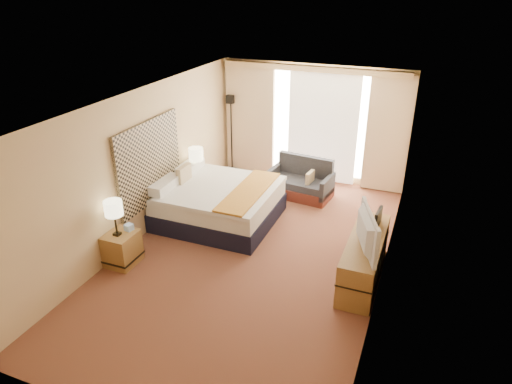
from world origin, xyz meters
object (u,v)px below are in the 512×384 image
at_px(nightstand_left, 122,248).
at_px(floor_lamp, 231,118).
at_px(lamp_right, 196,155).
at_px(desk_chair, 368,238).
at_px(television, 361,231).
at_px(nightstand_right, 196,188).
at_px(lamp_left, 113,209).
at_px(bed, 219,203).
at_px(media_dresser, 364,258).
at_px(loveseat, 301,184).

height_order(nightstand_left, floor_lamp, floor_lamp).
distance_m(floor_lamp, lamp_right, 1.87).
distance_m(nightstand_left, desk_chair, 3.98).
bearing_deg(television, nightstand_right, 43.39).
height_order(nightstand_right, desk_chair, desk_chair).
xyz_separation_m(nightstand_left, lamp_left, (-0.02, -0.04, 0.74)).
distance_m(bed, desk_chair, 2.89).
distance_m(nightstand_left, lamp_left, 0.74).
xyz_separation_m(media_dresser, television, (-0.05, -0.34, 0.65)).
bearing_deg(nightstand_left, lamp_right, 89.13).
height_order(media_dresser, bed, bed).
bearing_deg(bed, lamp_left, -113.02).
xyz_separation_m(lamp_right, television, (3.61, -1.79, -0.02)).
bearing_deg(lamp_left, bed, 66.98).
distance_m(bed, lamp_right, 1.18).
height_order(nightstand_left, television, television).
bearing_deg(desk_chair, loveseat, 134.72).
relative_size(floor_lamp, lamp_left, 3.02).
bearing_deg(desk_chair, lamp_right, 169.15).
bearing_deg(lamp_right, bed, -37.93).
bearing_deg(bed, media_dresser, -16.38).
distance_m(media_dresser, lamp_right, 4.00).
height_order(nightstand_right, media_dresser, media_dresser).
relative_size(bed, floor_lamp, 1.15).
distance_m(nightstand_left, bed, 2.07).
relative_size(nightstand_right, media_dresser, 0.31).
distance_m(loveseat, floor_lamp, 2.37).
relative_size(lamp_right, television, 0.59).
height_order(nightstand_right, bed, bed).
bearing_deg(lamp_left, loveseat, 61.22).
xyz_separation_m(bed, desk_chair, (2.86, -0.38, 0.06)).
relative_size(nightstand_right, bed, 0.26).
height_order(floor_lamp, lamp_left, floor_lamp).
xyz_separation_m(nightstand_left, nightstand_right, (0.00, 2.50, 0.00)).
bearing_deg(floor_lamp, nightstand_left, -89.60).
distance_m(nightstand_left, lamp_right, 2.61).
distance_m(media_dresser, desk_chair, 0.48).
xyz_separation_m(floor_lamp, television, (3.68, -3.64, -0.28)).
relative_size(media_dresser, television, 1.72).
bearing_deg(loveseat, nightstand_left, -112.10).
relative_size(nightstand_left, lamp_right, 0.90).
bearing_deg(lamp_left, desk_chair, 23.01).
bearing_deg(media_dresser, floor_lamp, 138.50).
relative_size(nightstand_right, television, 0.53).
height_order(bed, floor_lamp, floor_lamp).
distance_m(nightstand_right, television, 4.13).
bearing_deg(bed, television, -22.68).
relative_size(desk_chair, television, 0.94).
height_order(nightstand_left, desk_chair, desk_chair).
relative_size(desk_chair, lamp_left, 1.63).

